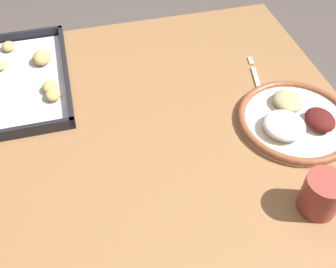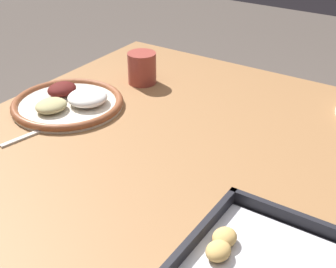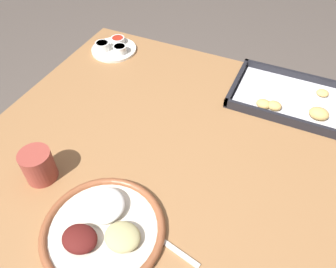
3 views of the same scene
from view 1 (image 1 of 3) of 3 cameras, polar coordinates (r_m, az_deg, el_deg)
name	(u,v)px [view 1 (image 1 of 3)]	position (r m, az deg, el deg)	size (l,w,h in m)	color
dining_table	(167,167)	(1.05, -0.10, -4.76)	(1.10, 1.00, 0.75)	olive
dinner_plate	(295,120)	(1.05, 17.96, 2.00)	(0.30, 0.30, 0.05)	beige
fork	(257,81)	(1.15, 12.78, 7.50)	(0.20, 0.06, 0.00)	silver
baking_tray	(24,78)	(1.19, -20.17, 7.64)	(0.44, 0.26, 0.04)	black
drinking_cup	(322,194)	(0.87, 21.40, -8.16)	(0.08, 0.08, 0.09)	#993D33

